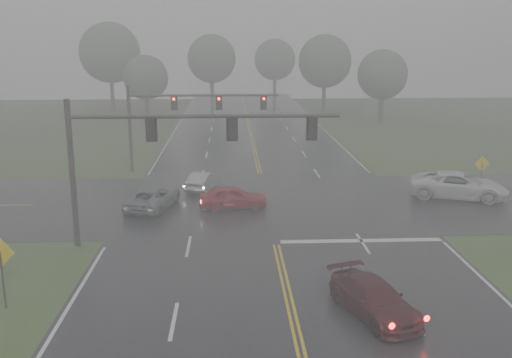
{
  "coord_description": "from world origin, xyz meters",
  "views": [
    {
      "loc": [
        -2.31,
        -13.59,
        10.24
      ],
      "look_at": [
        -0.95,
        16.0,
        3.03
      ],
      "focal_mm": 40.0,
      "sensor_mm": 36.0,
      "label": 1
    }
  ],
  "objects_px": {
    "sedan_maroon": "(373,315)",
    "sedan_red": "(233,208)",
    "signal_gantry_far": "(176,111)",
    "signal_gantry_near": "(154,144)",
    "sedan_silver": "(204,190)",
    "pickup_white": "(457,198)",
    "car_grey": "(154,209)"
  },
  "relations": [
    {
      "from": "pickup_white",
      "to": "signal_gantry_near",
      "type": "bearing_deg",
      "value": 131.39
    },
    {
      "from": "sedan_maroon",
      "to": "sedan_silver",
      "type": "xyz_separation_m",
      "value": [
        -7.3,
        19.24,
        0.0
      ]
    },
    {
      "from": "sedan_maroon",
      "to": "sedan_red",
      "type": "height_order",
      "value": "sedan_red"
    },
    {
      "from": "sedan_red",
      "to": "signal_gantry_near",
      "type": "distance_m",
      "value": 9.08
    },
    {
      "from": "car_grey",
      "to": "pickup_white",
      "type": "relative_size",
      "value": 0.8
    },
    {
      "from": "sedan_maroon",
      "to": "signal_gantry_near",
      "type": "relative_size",
      "value": 0.34
    },
    {
      "from": "sedan_maroon",
      "to": "signal_gantry_far",
      "type": "relative_size",
      "value": 0.39
    },
    {
      "from": "signal_gantry_near",
      "to": "car_grey",
      "type": "bearing_deg",
      "value": 99.63
    },
    {
      "from": "sedan_maroon",
      "to": "sedan_red",
      "type": "distance_m",
      "value": 15.5
    },
    {
      "from": "pickup_white",
      "to": "sedan_silver",
      "type": "bearing_deg",
      "value": 98.59
    },
    {
      "from": "signal_gantry_near",
      "to": "signal_gantry_far",
      "type": "bearing_deg",
      "value": 91.68
    },
    {
      "from": "sedan_red",
      "to": "sedan_silver",
      "type": "relative_size",
      "value": 1.09
    },
    {
      "from": "signal_gantry_far",
      "to": "sedan_silver",
      "type": "bearing_deg",
      "value": -68.47
    },
    {
      "from": "sedan_maroon",
      "to": "signal_gantry_far",
      "type": "height_order",
      "value": "signal_gantry_far"
    },
    {
      "from": "pickup_white",
      "to": "sedan_maroon",
      "type": "bearing_deg",
      "value": 167.57
    },
    {
      "from": "pickup_white",
      "to": "car_grey",
      "type": "bearing_deg",
      "value": 112.84
    },
    {
      "from": "sedan_maroon",
      "to": "car_grey",
      "type": "distance_m",
      "value": 17.96
    },
    {
      "from": "sedan_red",
      "to": "signal_gantry_far",
      "type": "xyz_separation_m",
      "value": [
        -4.39,
        10.65,
        4.83
      ]
    },
    {
      "from": "car_grey",
      "to": "sedan_maroon",
      "type": "bearing_deg",
      "value": 138.73
    },
    {
      "from": "sedan_red",
      "to": "signal_gantry_near",
      "type": "relative_size",
      "value": 0.32
    },
    {
      "from": "sedan_silver",
      "to": "pickup_white",
      "type": "distance_m",
      "value": 17.29
    },
    {
      "from": "sedan_maroon",
      "to": "sedan_red",
      "type": "relative_size",
      "value": 1.09
    },
    {
      "from": "sedan_maroon",
      "to": "sedan_silver",
      "type": "distance_m",
      "value": 20.58
    },
    {
      "from": "sedan_maroon",
      "to": "sedan_red",
      "type": "bearing_deg",
      "value": 90.61
    },
    {
      "from": "sedan_silver",
      "to": "signal_gantry_far",
      "type": "distance_m",
      "value": 8.04
    },
    {
      "from": "car_grey",
      "to": "signal_gantry_far",
      "type": "bearing_deg",
      "value": -79.36
    },
    {
      "from": "sedan_maroon",
      "to": "car_grey",
      "type": "xyz_separation_m",
      "value": [
        -10.25,
        14.75,
        0.0
      ]
    },
    {
      "from": "pickup_white",
      "to": "signal_gantry_far",
      "type": "distance_m",
      "value": 21.9
    },
    {
      "from": "sedan_maroon",
      "to": "signal_gantry_far",
      "type": "bearing_deg",
      "value": 91.69
    },
    {
      "from": "car_grey",
      "to": "sedan_silver",
      "type": "bearing_deg",
      "value": -109.42
    },
    {
      "from": "signal_gantry_near",
      "to": "sedan_silver",
      "type": "bearing_deg",
      "value": 80.36
    },
    {
      "from": "sedan_silver",
      "to": "pickup_white",
      "type": "bearing_deg",
      "value": -171.23
    }
  ]
}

